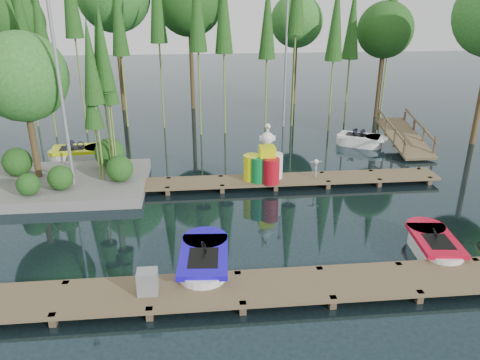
{
  "coord_description": "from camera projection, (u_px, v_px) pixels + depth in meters",
  "views": [
    {
      "loc": [
        -0.96,
        -14.07,
        6.99
      ],
      "look_at": [
        0.5,
        0.5,
        1.1
      ],
      "focal_mm": 35.0,
      "sensor_mm": 36.0,
      "label": 1
    }
  ],
  "objects": [
    {
      "name": "seagull_post",
      "position": [
        316.0,
        165.0,
        18.04
      ],
      "size": [
        0.46,
        0.25,
        0.73
      ],
      "color": "gray",
      "rests_on": "far_dock"
    },
    {
      "name": "boat_red",
      "position": [
        434.0,
        246.0,
        13.38
      ],
      "size": [
        1.39,
        2.59,
        0.84
      ],
      "rotation": [
        0.0,
        0.0,
        -0.11
      ],
      "color": "white",
      "rests_on": "ground"
    },
    {
      "name": "far_dock",
      "position": [
        248.0,
        181.0,
        18.0
      ],
      "size": [
        15.0,
        1.2,
        0.5
      ],
      "color": "brown",
      "rests_on": "ground"
    },
    {
      "name": "drum_cluster",
      "position": [
        268.0,
        164.0,
        17.66
      ],
      "size": [
        1.29,
        1.18,
        2.22
      ],
      "color": "#0D7530",
      "rests_on": "far_dock"
    },
    {
      "name": "lamp_island",
      "position": [
        59.0,
        79.0,
        15.9
      ],
      "size": [
        0.3,
        0.3,
        7.25
      ],
      "color": "gray",
      "rests_on": "ground"
    },
    {
      "name": "boat_yellow_far",
      "position": [
        79.0,
        154.0,
        20.83
      ],
      "size": [
        2.91,
        1.49,
        1.41
      ],
      "rotation": [
        0.0,
        0.0,
        -0.27
      ],
      "color": "white",
      "rests_on": "ground"
    },
    {
      "name": "utility_cabinet",
      "position": [
        148.0,
        282.0,
        11.11
      ],
      "size": [
        0.49,
        0.41,
        0.59
      ],
      "primitive_type": "cube",
      "color": "gray",
      "rests_on": "near_dock"
    },
    {
      "name": "yellow_barrel",
      "position": [
        252.0,
        167.0,
        17.81
      ],
      "size": [
        0.65,
        0.65,
        0.98
      ],
      "primitive_type": "cylinder",
      "color": "#DBEA0C",
      "rests_on": "far_dock"
    },
    {
      "name": "ramp",
      "position": [
        404.0,
        137.0,
        22.31
      ],
      "size": [
        1.5,
        3.94,
        1.49
      ],
      "color": "brown",
      "rests_on": "ground"
    },
    {
      "name": "near_dock",
      "position": [
        240.0,
        289.0,
        11.45
      ],
      "size": [
        18.0,
        1.5,
        0.5
      ],
      "color": "brown",
      "rests_on": "ground"
    },
    {
      "name": "boat_blue",
      "position": [
        204.0,
        263.0,
        12.49
      ],
      "size": [
        1.46,
        2.89,
        0.94
      ],
      "rotation": [
        0.0,
        0.0,
        -0.07
      ],
      "color": "white",
      "rests_on": "ground"
    },
    {
      "name": "island",
      "position": [
        46.0,
        105.0,
        16.96
      ],
      "size": [
        6.2,
        4.2,
        6.75
      ],
      "color": "slate",
      "rests_on": "ground"
    },
    {
      "name": "tree_screen",
      "position": [
        168.0,
        11.0,
        23.0
      ],
      "size": [
        34.42,
        18.53,
        10.31
      ],
      "color": "#4C3920",
      "rests_on": "ground"
    },
    {
      "name": "ground_plane",
      "position": [
        227.0,
        216.0,
        15.69
      ],
      "size": [
        90.0,
        90.0,
        0.0
      ],
      "primitive_type": "plane",
      "color": "#1B2D33"
    },
    {
      "name": "boat_white_far",
      "position": [
        360.0,
        140.0,
        22.9
      ],
      "size": [
        2.7,
        2.17,
        1.17
      ],
      "rotation": [
        0.0,
        0.0,
        0.19
      ],
      "color": "white",
      "rests_on": "ground"
    },
    {
      "name": "lamp_rear",
      "position": [
        286.0,
        48.0,
        24.63
      ],
      "size": [
        0.3,
        0.3,
        7.25
      ],
      "color": "gray",
      "rests_on": "ground"
    }
  ]
}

